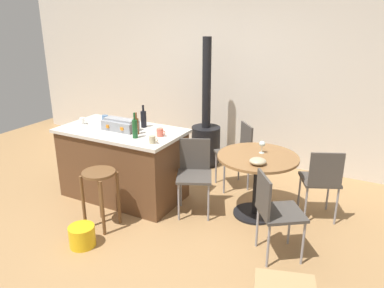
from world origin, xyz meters
The scene contains 21 objects.
ground_plane centered at (0.00, 0.00, 0.00)m, with size 8.80×8.80×0.00m, color #A37A4C.
back_wall centered at (0.00, 2.32, 1.35)m, with size 8.00×0.10×2.70m, color beige.
kitchen_island centered at (-0.63, 0.32, 0.46)m, with size 1.55×0.84×0.91m.
wooden_stool centered at (-0.39, -0.39, 0.50)m, with size 0.36×0.36×0.66m.
dining_table centered at (1.04, 0.65, 0.57)m, with size 0.92×0.92×0.75m.
folding_chair_near centered at (0.36, 0.40, 0.52)m, with size 0.53×0.53×0.88m.
folding_chair_far centered at (1.45, -0.04, 0.52)m, with size 0.56×0.56×0.87m.
folding_chair_left centered at (1.72, 0.88, 0.52)m, with size 0.53×0.53×0.87m.
folding_chair_right centered at (0.56, 1.27, 0.52)m, with size 0.57×0.57×0.88m.
wood_stove centered at (-0.15, 1.78, 0.47)m, with size 0.44×0.45×1.95m.
toolbox centered at (-0.61, 0.30, 0.97)m, with size 0.43×0.23×0.15m.
bottle_0 centered at (-0.34, 0.26, 1.01)m, with size 0.06×0.06×0.26m.
bottle_1 centered at (-0.43, 0.54, 1.02)m, with size 0.07×0.07×0.28m.
bottle_2 centered at (-0.27, 0.14, 1.02)m, with size 0.06×0.06×0.30m.
cup_0 centered at (0.01, 0.07, 0.95)m, with size 0.11×0.07×0.09m.
cup_1 centered at (-0.05, 0.32, 0.95)m, with size 0.12×0.08×0.10m.
cup_2 centered at (-1.02, 0.50, 0.95)m, with size 0.12×0.08×0.09m.
cup_3 centered at (-1.21, 0.29, 0.95)m, with size 0.11×0.07×0.08m.
wine_glass centered at (1.05, 0.75, 0.85)m, with size 0.07×0.07×0.14m.
serving_bowl centered at (1.12, 0.41, 0.78)m, with size 0.18×0.18×0.07m, color tan.
plastic_bucket centered at (-0.32, -0.79, 0.11)m, with size 0.27×0.27×0.22m, color yellow.
Camera 1 is at (2.24, -3.22, 2.30)m, focal length 35.42 mm.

